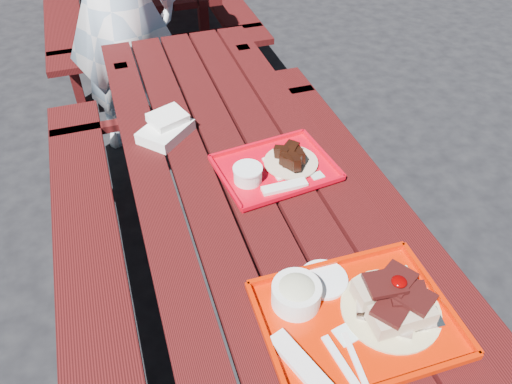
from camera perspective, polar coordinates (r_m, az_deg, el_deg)
ground at (r=2.29m, az=-1.21°, el=-12.91°), size 60.00×60.00×0.00m
picnic_table_near at (r=1.86m, az=-1.46°, el=-2.98°), size 1.41×2.40×0.75m
near_tray at (r=1.35m, az=11.09°, el=-12.77°), size 0.50×0.42×0.16m
far_tray at (r=1.74m, az=2.14°, el=2.75°), size 0.43×0.35×0.07m
white_cloth at (r=1.95m, az=-10.20°, el=7.25°), size 0.24×0.23×0.08m
person at (r=2.83m, az=-15.77°, el=20.17°), size 0.74×0.59×1.76m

